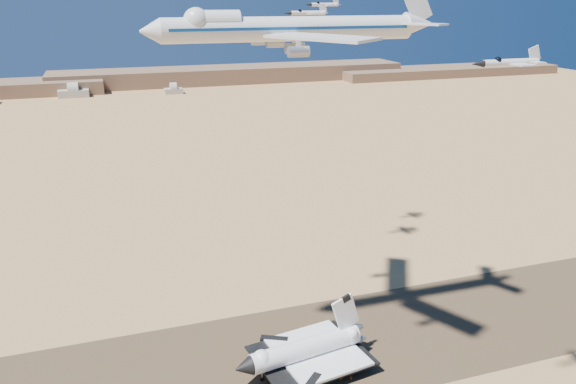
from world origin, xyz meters
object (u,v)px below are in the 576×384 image
object	(u,v)px
shuttle	(304,351)
chase_jet_d	(307,13)
crew_a	(341,378)
crew_c	(351,378)
chase_jet_a	(509,62)
carrier_747	(283,29)
crew_b	(331,374)
chase_jet_e	(324,4)

from	to	relation	value
shuttle	chase_jet_d	bearing A→B (deg)	61.15
crew_a	crew_c	bearing A→B (deg)	-98.37
crew_a	chase_jet_a	distance (m)	91.41
carrier_747	chase_jet_d	distance (m)	56.35
crew_a	crew_b	distance (m)	2.93
chase_jet_d	chase_jet_e	bearing A→B (deg)	49.48
carrier_747	crew_a	size ratio (longest dim) A/B	45.60
chase_jet_d	chase_jet_e	size ratio (longest dim) A/B	1.12
crew_c	chase_jet_a	bearing A→B (deg)	151.06
carrier_747	crew_a	distance (m)	92.34
shuttle	crew_a	distance (m)	12.22
crew_b	chase_jet_a	size ratio (longest dim) A/B	0.11
chase_jet_e	crew_c	bearing A→B (deg)	-113.73
carrier_747	chase_jet_a	world-z (taller)	carrier_747
shuttle	chase_jet_a	xyz separation A→B (m)	(27.31, -34.93, 80.88)
shuttle	crew_c	size ratio (longest dim) A/B	22.90
chase_jet_a	chase_jet_e	xyz separation A→B (m)	(7.26, 112.20, 8.85)
shuttle	chase_jet_a	world-z (taller)	chase_jet_a
crew_a	chase_jet_e	bearing A→B (deg)	-9.14
crew_a	crew_c	xyz separation A→B (m)	(2.64, -0.80, 0.04)
crew_b	chase_jet_e	world-z (taller)	chase_jet_e
shuttle	chase_jet_e	world-z (taller)	chase_jet_e
shuttle	chase_jet_e	size ratio (longest dim) A/B	2.86
shuttle	chase_jet_d	size ratio (longest dim) A/B	2.55
crew_a	chase_jet_d	xyz separation A→B (m)	(15.55, 71.56, 91.69)
shuttle	crew_c	xyz separation A→B (m)	(9.96, -9.54, -4.34)
chase_jet_e	shuttle	bearing A→B (deg)	-122.01
carrier_747	crew_c	size ratio (longest dim) A/B	43.25
shuttle	crew_a	world-z (taller)	shuttle
carrier_747	chase_jet_d	world-z (taller)	carrier_747
carrier_747	crew_b	size ratio (longest dim) A/B	43.15
carrier_747	crew_b	world-z (taller)	carrier_747
crew_a	chase_jet_d	size ratio (longest dim) A/B	0.11
chase_jet_a	chase_jet_d	xyz separation A→B (m)	(-4.44, 97.75, 6.43)
shuttle	chase_jet_a	bearing A→B (deg)	-60.82
crew_a	chase_jet_a	world-z (taller)	chase_jet_a
crew_a	chase_jet_d	bearing A→B (deg)	-3.82
crew_c	crew_b	bearing A→B (deg)	-8.05
shuttle	crew_b	size ratio (longest dim) A/B	22.84
chase_jet_a	crew_c	bearing A→B (deg)	124.02
crew_b	shuttle	bearing A→B (deg)	12.37
shuttle	crew_a	bearing A→B (deg)	-58.90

